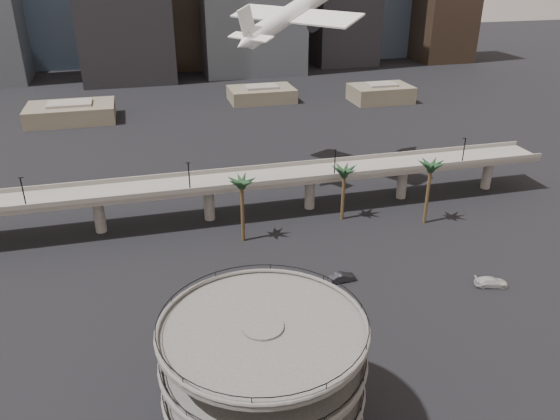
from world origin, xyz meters
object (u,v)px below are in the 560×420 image
object	(u,v)px
airborne_jet	(295,12)
car_c	(491,282)
car_b	(342,277)
car_a	(355,318)
overpass	(260,182)
parking_ramp	(264,374)

from	to	relation	value
airborne_jet	car_c	size ratio (longest dim) A/B	6.09
car_c	car_b	bearing A→B (deg)	87.90
airborne_jet	car_c	xyz separation A→B (m)	(18.73, -55.93, -38.38)
car_a	car_b	distance (m)	11.33
overpass	airborne_jet	xyz separation A→B (m)	(12.62, 18.48, 31.83)
parking_ramp	car_a	xyz separation A→B (m)	(18.46, 18.17, -9.15)
overpass	car_c	xyz separation A→B (m)	(31.35, -37.45, -6.55)
car_a	airborne_jet	bearing A→B (deg)	-12.62
overpass	car_b	xyz separation A→B (m)	(7.53, -29.69, -6.56)
parking_ramp	car_c	distance (m)	50.13
parking_ramp	airborne_jet	xyz separation A→B (m)	(25.62, 77.47, 29.34)
overpass	car_a	bearing A→B (deg)	-82.38
parking_ramp	car_c	xyz separation A→B (m)	(44.35, 21.55, -9.04)
overpass	car_b	world-z (taller)	overpass
parking_ramp	car_b	size ratio (longest dim) A/B	4.69
car_a	car_b	bearing A→B (deg)	-16.23
car_a	car_b	xyz separation A→B (m)	(2.06, 11.14, 0.10)
car_a	car_b	size ratio (longest dim) A/B	0.85
parking_ramp	overpass	xyz separation A→B (m)	(13.00, 59.00, -2.50)
overpass	car_a	size ratio (longest dim) A/B	32.47
airborne_jet	car_a	distance (m)	71.06
overpass	airborne_jet	size ratio (longest dim) A/B	3.91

